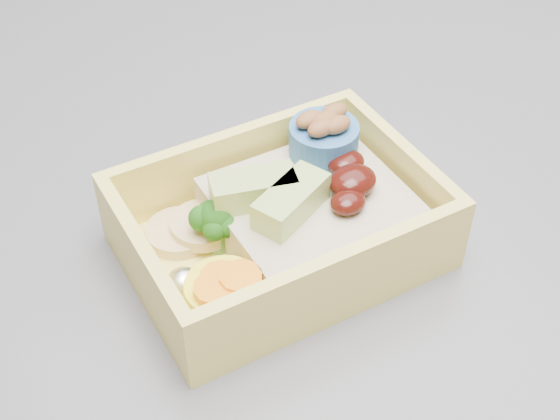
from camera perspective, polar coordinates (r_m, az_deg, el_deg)
bento_box at (r=0.42m, az=0.48°, el=-0.71°), size 0.17×0.13×0.06m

